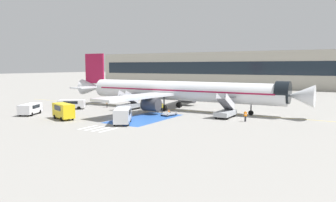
{
  "coord_description": "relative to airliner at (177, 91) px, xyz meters",
  "views": [
    {
      "loc": [
        27.94,
        -53.45,
        8.11
      ],
      "look_at": [
        -1.2,
        -4.11,
        1.97
      ],
      "focal_mm": 35.0,
      "sensor_mm": 36.0,
      "label": 1
    }
  ],
  "objects": [
    {
      "name": "ground_plane",
      "position": [
        1.32,
        0.68,
        -3.52
      ],
      "size": [
        600.0,
        600.0,
        0.0
      ],
      "primitive_type": "plane",
      "color": "gray"
    },
    {
      "name": "apron_leadline_yellow",
      "position": [
        0.69,
        0.01,
        -3.52
      ],
      "size": [
        81.72,
        1.08,
        0.01
      ],
      "primitive_type": "cube",
      "rotation": [
        0.0,
        0.0,
        -1.56
      ],
      "color": "gold",
      "rests_on": "ground_plane"
    },
    {
      "name": "apron_stand_patch_blue",
      "position": [
        0.69,
        -11.42,
        -3.52
      ],
      "size": [
        6.65,
        12.99,
        0.01
      ],
      "primitive_type": "cube",
      "color": "#2856A8",
      "rests_on": "ground_plane"
    },
    {
      "name": "apron_walkway_bar_0",
      "position": [
        -1.71,
        -21.29,
        -3.52
      ],
      "size": [
        0.44,
        3.6,
        0.01
      ],
      "primitive_type": "cube",
      "color": "silver",
      "rests_on": "ground_plane"
    },
    {
      "name": "apron_walkway_bar_1",
      "position": [
        -0.51,
        -21.29,
        -3.52
      ],
      "size": [
        0.44,
        3.6,
        0.01
      ],
      "primitive_type": "cube",
      "color": "silver",
      "rests_on": "ground_plane"
    },
    {
      "name": "apron_walkway_bar_2",
      "position": [
        0.69,
        -21.29,
        -3.52
      ],
      "size": [
        0.44,
        3.6,
        0.01
      ],
      "primitive_type": "cube",
      "color": "silver",
      "rests_on": "ground_plane"
    },
    {
      "name": "apron_walkway_bar_3",
      "position": [
        1.89,
        -21.29,
        -3.52
      ],
      "size": [
        0.44,
        3.6,
        0.01
      ],
      "primitive_type": "cube",
      "color": "silver",
      "rests_on": "ground_plane"
    },
    {
      "name": "airliner",
      "position": [
        0.0,
        0.0,
        0.0
      ],
      "size": [
        46.97,
        34.11,
        10.72
      ],
      "rotation": [
        0.0,
        0.0,
        -1.56
      ],
      "color": "silver",
      "rests_on": "ground_plane"
    },
    {
      "name": "boarding_stairs_forward",
      "position": [
        11.11,
        -4.2,
        -2.53
      ],
      "size": [
        2.25,
        5.25,
        4.01
      ],
      "rotation": [
        0.0,
        0.0,
        0.01
      ],
      "color": "#ADB2BA",
      "rests_on": "ground_plane"
    },
    {
      "name": "boarding_stairs_aft",
      "position": [
        -7.75,
        -4.4,
        -2.56
      ],
      "size": [
        2.25,
        5.25,
        3.77
      ],
      "rotation": [
        0.0,
        0.0,
        0.01
      ],
      "color": "#ADB2BA",
      "rests_on": "ground_plane"
    },
    {
      "name": "fuel_tanker",
      "position": [
        -5.11,
        23.34,
        -1.84
      ],
      "size": [
        2.86,
        8.69,
        3.34
      ],
      "rotation": [
        0.0,
        0.0,
        -0.03
      ],
      "color": "#38383D",
      "rests_on": "ground_plane"
    },
    {
      "name": "service_van_0",
      "position": [
        -17.61,
        -9.19,
        -2.45
      ],
      "size": [
        5.08,
        4.45,
        1.75
      ],
      "rotation": [
        0.0,
        0.0,
        5.33
      ],
      "color": "silver",
      "rests_on": "ground_plane"
    },
    {
      "name": "service_van_1",
      "position": [
        -9.65,
        -18.29,
        -2.1
      ],
      "size": [
        4.97,
        3.33,
        2.4
      ],
      "rotation": [
        0.0,
        0.0,
        4.35
      ],
      "color": "yellow",
      "rests_on": "ground_plane"
    },
    {
      "name": "service_van_2",
      "position": [
        0.61,
        -16.82,
        -2.21
      ],
      "size": [
        4.47,
        5.44,
        2.19
      ],
      "rotation": [
        0.0,
        0.0,
        3.7
      ],
      "color": "silver",
      "rests_on": "ground_plane"
    },
    {
      "name": "service_van_3",
      "position": [
        -18.02,
        -17.92,
        -2.4
      ],
      "size": [
        4.13,
        5.28,
        1.83
      ],
      "rotation": [
        0.0,
        0.0,
        0.49
      ],
      "color": "silver",
      "rests_on": "ground_plane"
    },
    {
      "name": "baggage_cart",
      "position": [
        2.37,
        -6.96,
        -3.26
      ],
      "size": [
        1.99,
        2.85,
        0.87
      ],
      "rotation": [
        0.0,
        0.0,
        6.08
      ],
      "color": "gray",
      "rests_on": "ground_plane"
    },
    {
      "name": "ground_crew_0",
      "position": [
        -0.46,
        -4.47,
        -2.51
      ],
      "size": [
        0.48,
        0.44,
        1.76
      ],
      "rotation": [
        0.0,
        0.0,
        5.66
      ],
      "color": "#2D2D33",
      "rests_on": "ground_plane"
    },
    {
      "name": "ground_crew_1",
      "position": [
        14.96,
        -6.28,
        -2.58
      ],
      "size": [
        0.4,
        0.49,
        1.65
      ],
      "rotation": [
        0.0,
        0.0,
        4.23
      ],
      "color": "#2D2D33",
      "rests_on": "ground_plane"
    },
    {
      "name": "ground_crew_2",
      "position": [
        -13.53,
        -3.9,
        -2.57
      ],
      "size": [
        0.44,
        0.48,
        1.65
      ],
      "rotation": [
        0.0,
        0.0,
        5.36
      ],
      "color": "black",
      "rests_on": "ground_plane"
    },
    {
      "name": "traffic_cone_0",
      "position": [
        0.03,
        -2.96,
        -3.29
      ],
      "size": [
        0.42,
        0.42,
        0.46
      ],
      "color": "orange",
      "rests_on": "ground_plane"
    },
    {
      "name": "terminal_building",
      "position": [
        -14.18,
        68.41,
        3.17
      ],
      "size": [
        116.04,
        12.1,
        13.37
      ],
      "color": "#B2AD9E",
      "rests_on": "ground_plane"
    }
  ]
}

